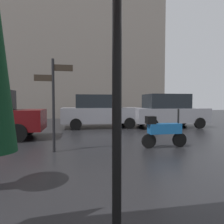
{
  "coord_description": "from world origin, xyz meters",
  "views": [
    {
      "loc": [
        -0.12,
        -2.4,
        1.46
      ],
      "look_at": [
        1.13,
        4.36,
        1.11
      ],
      "focal_mm": 32.0,
      "sensor_mm": 36.0,
      "label": 1
    }
  ],
  "objects": [
    {
      "name": "parked_car_distant",
      "position": [
        5.15,
        8.31,
        0.95
      ],
      "size": [
        4.23,
        1.97,
        1.9
      ],
      "rotation": [
        0.0,
        0.0,
        3.02
      ],
      "color": "gray",
      "rests_on": "ground"
    },
    {
      "name": "parked_scooter",
      "position": [
        2.63,
        3.5,
        0.56
      ],
      "size": [
        1.51,
        0.32,
        1.23
      ],
      "rotation": [
        0.0,
        0.0,
        0.32
      ],
      "color": "black",
      "rests_on": "ground"
    },
    {
      "name": "ground_plane",
      "position": [
        0.0,
        0.0,
        0.0
      ],
      "size": [
        60.0,
        60.0,
        0.0
      ],
      "primitive_type": "plane",
      "color": "black"
    },
    {
      "name": "street_signpost",
      "position": [
        -0.73,
        3.56,
        1.64
      ],
      "size": [
        1.08,
        0.08,
        2.69
      ],
      "color": "black",
      "rests_on": "ground"
    },
    {
      "name": "parked_car_right",
      "position": [
        1.28,
        8.93,
        0.94
      ],
      "size": [
        4.43,
        1.98,
        1.86
      ],
      "rotation": [
        0.0,
        0.0,
        2.88
      ],
      "color": "gray",
      "rests_on": "ground"
    },
    {
      "name": "building_block",
      "position": [
        0.0,
        16.79,
        6.42
      ],
      "size": [
        16.79,
        2.27,
        12.85
      ],
      "primitive_type": "cube",
      "color": "gray",
      "rests_on": "ground"
    }
  ]
}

